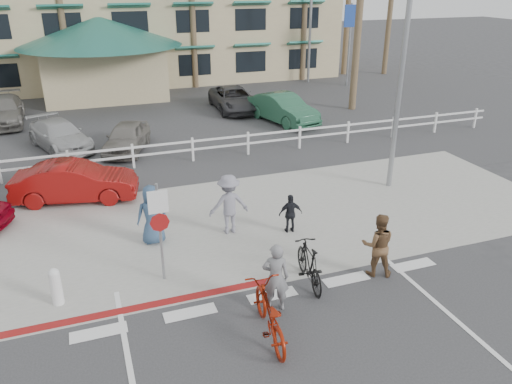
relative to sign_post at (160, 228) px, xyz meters
name	(u,v)px	position (x,y,z in m)	size (l,w,h in m)	color
ground	(282,310)	(2.30, -2.20, -1.45)	(140.00, 140.00, 0.00)	#333335
bike_path	(321,370)	(2.30, -4.20, -1.45)	(12.00, 16.00, 0.01)	#333335
sidewalk_plaza	(226,225)	(2.30, 2.30, -1.44)	(22.00, 7.00, 0.01)	gray
cross_street	(195,179)	(2.30, 6.30, -1.45)	(40.00, 5.00, 0.01)	#333335
parking_lot	(154,117)	(2.30, 15.80, -1.45)	(50.00, 16.00, 0.01)	#333335
curb_red	(142,307)	(-0.70, -1.00, -1.44)	(7.00, 0.25, 0.02)	maroon
rail_fence	(195,149)	(2.80, 8.30, -0.95)	(29.40, 0.16, 1.00)	silver
sign_post	(160,228)	(0.00, 0.00, 0.00)	(0.50, 0.10, 2.90)	gray
bollard_0	(56,286)	(-2.50, -0.20, -0.97)	(0.26, 0.26, 0.95)	silver
streetlight_0	(403,60)	(8.80, 3.30, 3.05)	(0.60, 2.00, 9.00)	gray
streetlight_1	(311,12)	(14.30, 21.80, 3.30)	(0.60, 2.00, 9.50)	gray
info_sign	(349,44)	(16.30, 19.80, 1.35)	(1.20, 0.16, 5.60)	navy
bike_red	(269,314)	(1.70, -2.92, -0.88)	(0.75, 2.16, 1.13)	maroon
rider_red	(276,277)	(2.18, -2.08, -0.61)	(0.61, 0.40, 1.68)	slate
bike_black	(309,264)	(3.34, -1.42, -0.90)	(0.52, 1.83, 1.10)	black
rider_black	(378,245)	(5.14, -1.59, -0.61)	(0.82, 0.64, 1.68)	brown
pedestrian_a	(229,204)	(2.29, 1.86, -0.54)	(1.17, 0.67, 1.81)	gray
pedestrian_child	(291,214)	(4.00, 1.25, -0.85)	(0.70, 0.29, 1.20)	black
pedestrian_b	(152,215)	(0.07, 1.99, -0.58)	(0.85, 0.56, 1.75)	#2F4866
car_white_sedan	(75,182)	(-1.90, 5.82, -0.78)	(1.41, 4.04, 1.33)	maroon
lot_car_1	(60,135)	(-2.41, 11.86, -0.84)	(1.71, 4.20, 1.22)	#A1A1A3
lot_car_2	(127,137)	(0.32, 10.53, -0.83)	(1.46, 3.63, 1.24)	slate
lot_car_3	(283,108)	(8.46, 12.52, -0.72)	(1.55, 4.45, 1.47)	#24533B
lot_car_4	(3,111)	(-5.13, 17.16, -0.77)	(1.90, 4.68, 1.36)	slate
lot_car_5	(234,99)	(6.86, 15.83, -0.81)	(2.13, 4.62, 1.28)	#37373A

